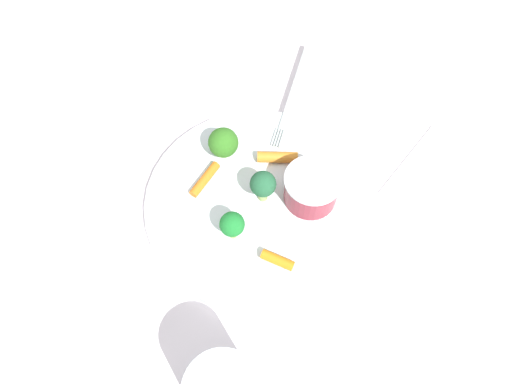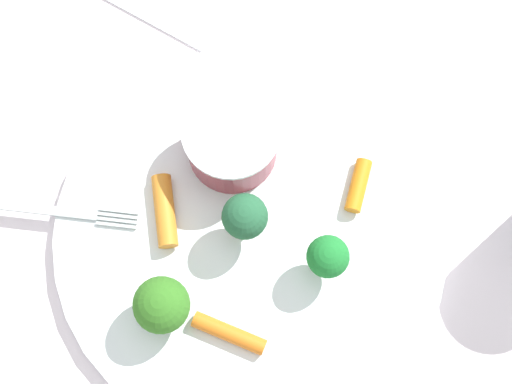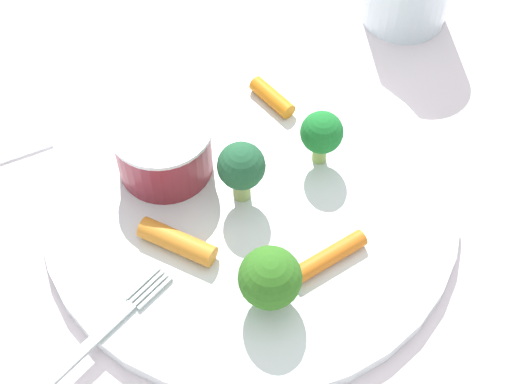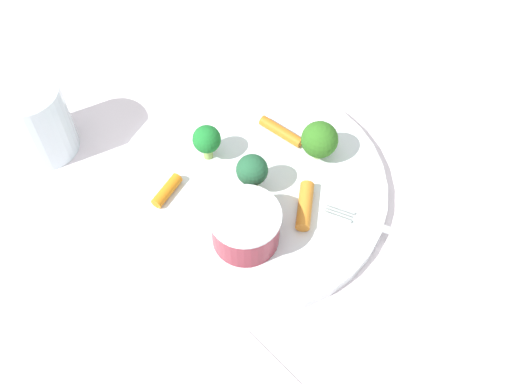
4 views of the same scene
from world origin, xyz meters
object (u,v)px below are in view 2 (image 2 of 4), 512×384
(sauce_cup, at_px, (232,142))
(carrot_stick_0, at_px, (229,333))
(broccoli_floret_1, at_px, (328,257))
(broccoli_floret_2, at_px, (247,215))
(fork, at_px, (7,206))
(carrot_stick_1, at_px, (358,186))
(carrot_stick_2, at_px, (165,211))
(plate, at_px, (250,236))
(broccoli_floret_0, at_px, (162,305))

(sauce_cup, height_order, carrot_stick_0, sauce_cup)
(broccoli_floret_1, height_order, carrot_stick_0, broccoli_floret_1)
(broccoli_floret_2, relative_size, fork, 0.32)
(carrot_stick_1, bearing_deg, carrot_stick_2, -28.47)
(broccoli_floret_2, bearing_deg, plate, 71.80)
(broccoli_floret_2, height_order, fork, broccoli_floret_2)
(carrot_stick_0, distance_m, fork, 0.18)
(plate, xyz_separation_m, sauce_cup, (-0.03, -0.06, 0.03))
(broccoli_floret_2, distance_m, carrot_stick_1, 0.09)
(broccoli_floret_1, height_order, carrot_stick_2, broccoli_floret_1)
(plate, height_order, broccoli_floret_0, broccoli_floret_0)
(plate, distance_m, broccoli_floret_2, 0.04)
(sauce_cup, distance_m, carrot_stick_2, 0.07)
(broccoli_floret_1, height_order, carrot_stick_1, broccoli_floret_1)
(broccoli_floret_1, distance_m, fork, 0.23)
(carrot_stick_0, relative_size, carrot_stick_1, 1.35)
(carrot_stick_1, bearing_deg, plate, -12.53)
(broccoli_floret_2, bearing_deg, carrot_stick_2, -45.24)
(carrot_stick_0, distance_m, carrot_stick_1, 0.14)
(broccoli_floret_1, xyz_separation_m, broccoli_floret_2, (0.03, -0.05, 0.00))
(carrot_stick_2, bearing_deg, broccoli_floret_2, 134.76)
(plate, relative_size, broccoli_floret_2, 5.81)
(carrot_stick_1, height_order, carrot_stick_2, carrot_stick_2)
(broccoli_floret_0, relative_size, carrot_stick_0, 0.89)
(carrot_stick_1, xyz_separation_m, carrot_stick_2, (0.12, -0.06, 0.00))
(carrot_stick_1, bearing_deg, broccoli_floret_1, 29.41)
(plate, distance_m, broccoli_floret_0, 0.08)
(broccoli_floret_2, relative_size, carrot_stick_1, 1.26)
(broccoli_floret_0, bearing_deg, broccoli_floret_2, -169.62)
(broccoli_floret_2, xyz_separation_m, carrot_stick_1, (-0.08, 0.02, -0.02))
(carrot_stick_0, bearing_deg, sauce_cup, -126.87)
(broccoli_floret_0, bearing_deg, carrot_stick_2, -124.47)
(plate, bearing_deg, broccoli_floret_0, 6.46)
(sauce_cup, bearing_deg, plate, 65.64)
(broccoli_floret_0, height_order, broccoli_floret_2, broccoli_floret_2)
(carrot_stick_1, relative_size, carrot_stick_2, 0.74)
(fork, bearing_deg, broccoli_floret_2, 138.81)
(plate, bearing_deg, carrot_stick_1, 167.47)
(broccoli_floret_0, height_order, fork, broccoli_floret_0)
(broccoli_floret_0, xyz_separation_m, broccoli_floret_1, (-0.11, 0.04, 0.00))
(carrot_stick_0, xyz_separation_m, fork, (0.07, -0.16, -0.00))
(plate, bearing_deg, fork, -43.05)
(plate, bearing_deg, carrot_stick_0, 42.12)
(broccoli_floret_0, height_order, carrot_stick_0, broccoli_floret_0)
(broccoli_floret_2, height_order, carrot_stick_2, broccoli_floret_2)
(carrot_stick_2, bearing_deg, carrot_stick_0, 82.10)
(plate, xyz_separation_m, broccoli_floret_2, (-0.00, -0.01, 0.04))
(broccoli_floret_2, bearing_deg, broccoli_floret_0, 10.38)
(broccoli_floret_2, relative_size, carrot_stick_0, 0.93)
(plate, bearing_deg, broccoli_floret_2, -108.20)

